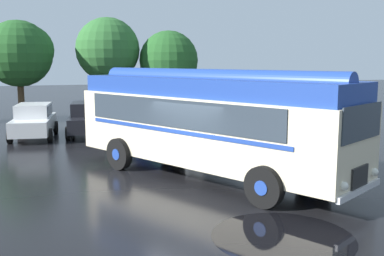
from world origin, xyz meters
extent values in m
plane|color=black|center=(0.00, 0.00, 0.00)|extent=(120.00, 120.00, 0.00)
cube|color=beige|center=(0.85, 0.89, 1.60)|extent=(6.92, 10.00, 2.10)
cube|color=#1E3D93|center=(0.85, 0.89, 2.93)|extent=(6.65, 9.73, 0.56)
cylinder|color=#1E3D93|center=(0.85, 0.89, 3.19)|extent=(5.01, 8.66, 0.60)
cube|color=#2D3842|center=(1.82, 1.75, 2.17)|extent=(3.81, 7.07, 0.84)
cube|color=#2D3842|center=(-0.41, 0.55, 2.17)|extent=(3.81, 7.07, 0.84)
cube|color=#1E3D93|center=(1.86, 1.66, 1.63)|extent=(3.90, 7.24, 0.12)
cube|color=#1E3D93|center=(-0.36, 0.47, 1.63)|extent=(3.90, 7.24, 0.12)
cube|color=#2D3842|center=(3.21, -3.53, 2.27)|extent=(1.96, 1.07, 0.88)
cube|color=black|center=(3.21, -3.54, 0.90)|extent=(0.82, 0.48, 0.56)
cube|color=silver|center=(3.22, -3.56, 0.57)|extent=(2.14, 1.21, 0.16)
sphere|color=white|center=(4.01, -3.12, 0.87)|extent=(0.22, 0.22, 0.22)
sphere|color=white|center=(2.43, -3.97, 0.87)|extent=(0.22, 0.22, 0.22)
cylinder|color=black|center=(3.45, -1.23, 0.55)|extent=(0.77, 1.10, 1.10)
cylinder|color=#1E3D93|center=(3.45, -1.23, 0.55)|extent=(0.46, 0.49, 0.39)
cylinder|color=black|center=(1.16, -2.46, 0.55)|extent=(0.77, 1.10, 1.10)
cylinder|color=#1E3D93|center=(1.16, -2.46, 0.55)|extent=(0.46, 0.49, 0.39)
cylinder|color=black|center=(0.62, 4.06, 0.55)|extent=(0.77, 1.10, 1.10)
cylinder|color=#1E3D93|center=(0.62, 4.06, 0.55)|extent=(0.46, 0.49, 0.39)
cylinder|color=black|center=(-1.67, 2.83, 0.55)|extent=(0.77, 1.10, 1.10)
cylinder|color=#1E3D93|center=(-1.67, 2.83, 0.55)|extent=(0.46, 0.49, 0.39)
cube|color=silver|center=(-4.55, 10.53, 0.67)|extent=(2.23, 4.39, 0.70)
cube|color=silver|center=(-4.53, 10.68, 1.34)|extent=(1.77, 2.36, 0.64)
cube|color=#2D3842|center=(-3.78, 10.58, 1.34)|extent=(0.28, 1.92, 0.50)
cube|color=#2D3842|center=(-5.28, 10.77, 1.34)|extent=(0.28, 1.92, 0.50)
cylinder|color=black|center=(-3.84, 9.12, 0.32)|extent=(0.28, 0.66, 0.64)
cylinder|color=black|center=(-5.59, 9.35, 0.32)|extent=(0.28, 0.66, 0.64)
cylinder|color=black|center=(-3.51, 11.70, 0.32)|extent=(0.28, 0.66, 0.64)
cylinder|color=black|center=(-5.25, 11.93, 0.32)|extent=(0.28, 0.66, 0.64)
cube|color=black|center=(-1.97, 10.65, 0.67)|extent=(2.26, 4.39, 0.70)
cube|color=black|center=(-1.95, 10.80, 1.34)|extent=(1.78, 2.37, 0.64)
cube|color=#2D3842|center=(-1.20, 10.70, 1.34)|extent=(0.29, 1.92, 0.50)
cube|color=#2D3842|center=(-2.70, 10.90, 1.34)|extent=(0.29, 1.92, 0.50)
cylinder|color=black|center=(-1.28, 9.24, 0.32)|extent=(0.29, 0.66, 0.64)
cylinder|color=black|center=(-3.02, 9.48, 0.32)|extent=(0.29, 0.66, 0.64)
cylinder|color=black|center=(-0.92, 11.82, 0.32)|extent=(0.29, 0.66, 0.64)
cylinder|color=black|center=(-2.67, 12.06, 0.32)|extent=(0.29, 0.66, 0.64)
cube|color=navy|center=(1.20, 11.09, 0.67)|extent=(1.86, 4.26, 0.70)
cube|color=navy|center=(1.20, 11.24, 1.34)|extent=(1.58, 2.24, 0.64)
cube|color=#2D3842|center=(1.96, 11.21, 1.34)|extent=(0.10, 1.93, 0.50)
cube|color=#2D3842|center=(0.44, 11.27, 1.34)|extent=(0.10, 1.93, 0.50)
cylinder|color=black|center=(2.02, 9.76, 0.32)|extent=(0.22, 0.65, 0.64)
cylinder|color=black|center=(0.27, 9.82, 0.32)|extent=(0.22, 0.65, 0.64)
cylinder|color=black|center=(2.13, 12.36, 0.32)|extent=(0.22, 0.65, 0.64)
cylinder|color=black|center=(0.37, 12.43, 0.32)|extent=(0.22, 0.65, 0.64)
cube|color=#B2B7BC|center=(4.01, 11.65, 1.45)|extent=(2.21, 4.05, 2.10)
cube|color=gray|center=(4.16, 8.76, 1.20)|extent=(1.99, 1.84, 1.60)
cube|color=#2D3842|center=(4.21, 7.88, 1.48)|extent=(1.70, 0.12, 0.72)
cylinder|color=black|center=(5.20, 8.87, 0.40)|extent=(0.28, 0.81, 0.80)
cylinder|color=black|center=(3.12, 8.76, 0.40)|extent=(0.28, 0.81, 0.80)
cylinder|color=black|center=(5.00, 12.43, 0.40)|extent=(0.28, 0.81, 0.80)
cylinder|color=black|center=(2.93, 12.32, 0.40)|extent=(0.28, 0.81, 0.80)
cylinder|color=#4C3823|center=(-5.32, 17.07, 1.33)|extent=(0.38, 0.38, 2.66)
sphere|color=#235623|center=(-5.32, 17.07, 4.17)|extent=(4.03, 4.03, 4.03)
sphere|color=#235623|center=(-4.74, 17.45, 4.40)|extent=(3.05, 3.05, 3.05)
cylinder|color=#4C3823|center=(0.07, 17.14, 1.46)|extent=(0.28, 0.28, 2.92)
sphere|color=#2D662D|center=(0.07, 17.14, 4.46)|extent=(4.10, 4.10, 4.10)
sphere|color=#2D662D|center=(-0.02, 16.96, 4.39)|extent=(2.74, 2.74, 2.74)
cylinder|color=#4C3823|center=(3.91, 16.29, 1.17)|extent=(0.38, 0.38, 2.33)
sphere|color=#235623|center=(3.91, 16.29, 3.77)|extent=(3.84, 3.84, 3.84)
sphere|color=#235623|center=(4.18, 16.10, 3.61)|extent=(2.46, 2.46, 2.46)
cylinder|color=black|center=(0.64, -4.32, 0.00)|extent=(3.08, 3.08, 0.01)
camera|label=1|loc=(-4.13, -12.41, 3.75)|focal=42.00mm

